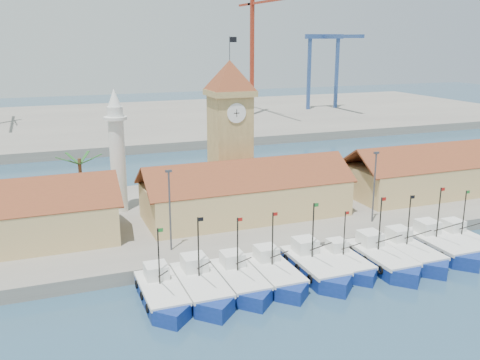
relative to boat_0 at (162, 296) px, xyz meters
name	(u,v)px	position (x,y,z in m)	size (l,w,h in m)	color
ground	(321,291)	(15.09, -3.05, -0.78)	(400.00, 400.00, 0.00)	navy
quay	(235,212)	(15.09, 20.95, -0.03)	(140.00, 32.00, 1.50)	gray
terminal	(129,122)	(15.09, 106.95, 0.22)	(240.00, 80.00, 2.00)	gray
boat_0	(162,296)	(0.00, 0.00, 0.00)	(3.64, 9.97, 7.54)	navy
boat_1	(202,288)	(3.87, 0.00, 0.06)	(3.92, 10.74, 8.13)	navy
boat_2	(241,282)	(7.89, 0.13, 0.00)	(3.64, 9.97, 7.54)	navy
boat_3	(276,276)	(11.69, 0.21, 0.01)	(3.68, 10.07, 7.62)	navy
boat_4	(316,268)	(16.32, 0.22, 0.05)	(3.89, 10.67, 8.07)	navy
boat_5	(347,264)	(20.09, 0.31, -0.09)	(3.22, 8.83, 6.68)	navy
boat_6	(383,260)	(24.06, -0.52, 0.05)	(3.89, 10.65, 8.06)	navy
boat_7	(412,254)	(28.03, -0.26, 0.02)	(3.75, 10.28, 7.78)	navy
boat_8	(441,247)	(32.56, 0.22, 0.06)	(3.90, 10.68, 8.08)	navy
boat_9	(466,243)	(36.25, 0.25, -0.02)	(3.54, 9.69, 7.33)	navy
hall_center	(246,197)	(15.09, 16.95, 3.21)	(27.04, 10.13, 7.61)	tan
hall_right	(443,175)	(47.09, 16.95, 3.21)	(31.20, 10.13, 7.61)	tan
clock_tower	(230,129)	(15.09, 22.95, 11.18)	(5.80, 5.80, 22.70)	tan
minaret	(117,151)	(0.09, 24.95, 8.95)	(3.00, 3.00, 16.30)	silver
palm_tree	(81,184)	(-4.91, 22.95, 5.47)	(5.60, 5.03, 8.39)	brown
lamp_posts	(276,195)	(15.59, 8.95, 5.70)	(80.70, 0.25, 9.03)	#3F3F44
crane_red_right	(255,38)	(50.62, 100.14, 23.27)	(1.00, 34.84, 39.43)	maroon
gantry	(329,51)	(77.09, 103.60, 19.26)	(13.00, 22.00, 23.20)	#2C4987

